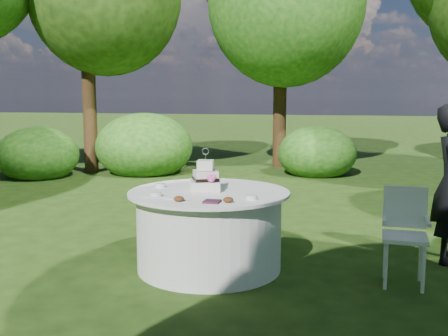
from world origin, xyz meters
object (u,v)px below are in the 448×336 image
(table, at_px, (209,229))
(cake, at_px, (206,179))
(chair, at_px, (405,227))
(napkins, at_px, (212,201))

(table, xyz_separation_m, cake, (-0.04, 0.02, 0.50))
(chair, bearing_deg, cake, 179.91)
(napkins, xyz_separation_m, chair, (1.64, 0.54, -0.27))
(napkins, distance_m, cake, 0.59)
(napkins, bearing_deg, cake, 110.94)
(napkins, height_order, chair, chair)
(cake, relative_size, chair, 0.48)
(cake, bearing_deg, table, -29.05)
(table, relative_size, cake, 3.74)
(napkins, height_order, table, napkins)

